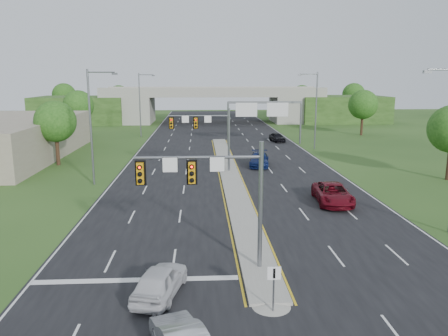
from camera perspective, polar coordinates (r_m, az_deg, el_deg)
The scene contains 24 objects.
ground at distance 24.40m, azimuth 4.63°, elevation -13.02°, with size 240.00×240.00×0.00m, color #264418.
road at distance 57.94m, azimuth -0.02°, elevation 1.58°, with size 24.00×160.00×0.02m, color black.
median at distance 46.17m, azimuth 0.80°, elevation -0.92°, with size 2.00×54.00×0.16m, color gray.
median_nose at distance 20.83m, azimuth 6.19°, elevation -17.34°, with size 2.00×2.00×0.16m, color gray.
lane_markings at distance 51.93m, azimuth -0.31°, elevation 0.42°, with size 23.72×160.00×0.01m.
signal_mast_near at distance 22.56m, azimuth -0.85°, elevation -2.31°, with size 6.62×0.60×7.00m.
signal_mast_far at distance 47.20m, azimuth -2.10°, elevation 5.05°, with size 6.62×0.60×7.00m.
keep_right_sign at distance 19.71m, azimuth 6.53°, elevation -14.47°, with size 0.60×0.13×2.20m.
sign_gantry at distance 67.77m, azimuth 5.21°, elevation 7.47°, with size 11.58×0.44×6.67m.
overpass at distance 102.21m, azimuth -1.42°, elevation 7.98°, with size 80.00×14.00×8.10m.
lightpole_l_mid at distance 43.35m, azimuth -16.80°, elevation 5.80°, with size 2.85×0.25×11.00m.
lightpole_l_far at distance 77.72m, azimuth -10.80°, elevation 8.49°, with size 2.85×0.25×11.00m.
lightpole_r_far at distance 64.22m, azimuth 11.77°, elevation 7.81°, with size 2.85×0.25×11.00m.
tree_l_near at distance 54.85m, azimuth -21.17°, elevation 5.68°, with size 4.80×4.80×7.60m.
tree_l_mid at distance 79.86m, azimuth -18.49°, elevation 7.75°, with size 5.20×5.20×8.12m.
tree_r_mid at distance 82.42m, azimuth 17.71°, elevation 7.90°, with size 5.20×5.20×8.12m.
tree_back_a at distance 121.15m, azimuth -20.15°, elevation 8.94°, with size 6.00×6.00×8.85m.
tree_back_b at distance 117.90m, azimuth -13.54°, elevation 9.11°, with size 5.60×5.60×8.32m.
tree_back_c at distance 119.18m, azimuth 10.12°, elevation 9.27°, with size 5.60×5.60×8.32m.
tree_back_d at distance 123.11m, azimuth 16.57°, elevation 9.20°, with size 6.00×6.00×8.85m.
car_white at distance 21.55m, azimuth -8.36°, elevation -14.36°, with size 1.76×4.39×1.49m, color silver.
car_far_a at distance 37.09m, azimuth 14.02°, elevation -3.26°, with size 2.70×5.85×1.63m, color #5E0914.
car_far_b at distance 51.36m, azimuth 4.62°, elevation 1.14°, with size 2.20×5.40×1.57m, color #0C1848.
car_far_c at distance 71.38m, azimuth 6.95°, elevation 4.01°, with size 1.71×4.24×1.45m, color black.
Camera 1 is at (-3.14, -21.95, 10.19)m, focal length 35.00 mm.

